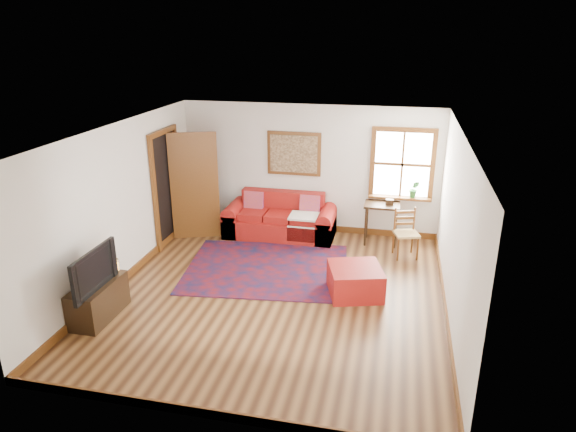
% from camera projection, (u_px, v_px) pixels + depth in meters
% --- Properties ---
extents(ground, '(5.50, 5.50, 0.00)m').
position_uv_depth(ground, '(277.00, 294.00, 7.85)').
color(ground, '#402311').
rests_on(ground, ground).
extents(room_envelope, '(5.04, 5.54, 2.52)m').
position_uv_depth(room_envelope, '(276.00, 191.00, 7.30)').
color(room_envelope, silver).
rests_on(room_envelope, ground).
extents(window, '(1.18, 0.20, 1.38)m').
position_uv_depth(window, '(403.00, 172.00, 9.52)').
color(window, white).
rests_on(window, ground).
extents(doorway, '(0.89, 1.08, 2.14)m').
position_uv_depth(doorway, '(184.00, 185.00, 9.56)').
color(doorway, black).
rests_on(doorway, ground).
extents(framed_artwork, '(1.05, 0.07, 0.85)m').
position_uv_depth(framed_artwork, '(294.00, 154.00, 9.86)').
color(framed_artwork, brown).
rests_on(framed_artwork, ground).
extents(persian_rug, '(2.90, 2.43, 0.02)m').
position_uv_depth(persian_rug, '(267.00, 268.00, 8.66)').
color(persian_rug, '#5D0D13').
rests_on(persian_rug, ground).
extents(red_leather_sofa, '(2.11, 0.87, 0.83)m').
position_uv_depth(red_leather_sofa, '(281.00, 222.00, 10.00)').
color(red_leather_sofa, maroon).
rests_on(red_leather_sofa, ground).
extents(red_ottoman, '(0.95, 0.95, 0.44)m').
position_uv_depth(red_ottoman, '(355.00, 281.00, 7.78)').
color(red_ottoman, maroon).
rests_on(red_ottoman, ground).
extents(side_table, '(0.64, 0.48, 0.77)m').
position_uv_depth(side_table, '(382.00, 210.00, 9.51)').
color(side_table, black).
rests_on(side_table, ground).
extents(ladder_back_chair, '(0.50, 0.48, 0.87)m').
position_uv_depth(ladder_back_chair, '(406.00, 231.00, 9.03)').
color(ladder_back_chair, tan).
rests_on(ladder_back_chair, ground).
extents(media_cabinet, '(0.43, 0.95, 0.52)m').
position_uv_depth(media_cabinet, '(98.00, 300.00, 7.15)').
color(media_cabinet, black).
rests_on(media_cabinet, ground).
extents(television, '(0.13, 1.00, 0.58)m').
position_uv_depth(television, '(88.00, 270.00, 6.81)').
color(television, black).
rests_on(television, media_cabinet).
extents(candle_hurricane, '(0.12, 0.12, 0.18)m').
position_uv_depth(candle_hurricane, '(115.00, 265.00, 7.41)').
color(candle_hurricane, silver).
rests_on(candle_hurricane, media_cabinet).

